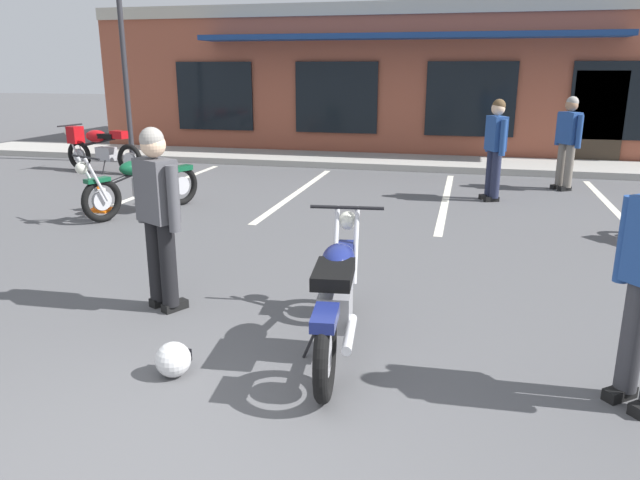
# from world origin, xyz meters

# --- Properties ---
(ground_plane) EXTENTS (80.00, 80.00, 0.00)m
(ground_plane) POSITION_xyz_m (0.00, 3.73, 0.00)
(ground_plane) COLOR #515154
(sidewalk_kerb) EXTENTS (22.00, 1.80, 0.14)m
(sidewalk_kerb) POSITION_xyz_m (0.00, 11.52, 0.07)
(sidewalk_kerb) COLOR #A8A59E
(sidewalk_kerb) RESTS_ON ground_plane
(brick_storefront_building) EXTENTS (15.98, 6.97, 3.64)m
(brick_storefront_building) POSITION_xyz_m (0.00, 15.50, 1.83)
(brick_storefront_building) COLOR brown
(brick_storefront_building) RESTS_ON ground_plane
(painted_stall_lines) EXTENTS (7.97, 4.80, 0.01)m
(painted_stall_lines) POSITION_xyz_m (-0.00, 7.92, 0.00)
(painted_stall_lines) COLOR silver
(painted_stall_lines) RESTS_ON ground_plane
(motorcycle_foreground_classic) EXTENTS (0.69, 2.11, 0.98)m
(motorcycle_foreground_classic) POSITION_xyz_m (0.71, 1.97, 0.46)
(motorcycle_foreground_classic) COLOR black
(motorcycle_foreground_classic) RESTS_ON ground_plane
(motorcycle_red_sportbike) EXTENTS (1.16, 1.97, 0.98)m
(motorcycle_red_sportbike) POSITION_xyz_m (-3.17, 5.82, 0.46)
(motorcycle_red_sportbike) COLOR black
(motorcycle_red_sportbike) RESTS_ON ground_plane
(motorcycle_silver_naked) EXTENTS (2.09, 0.79, 0.98)m
(motorcycle_silver_naked) POSITION_xyz_m (-6.02, 9.04, 0.53)
(motorcycle_silver_naked) COLOR black
(motorcycle_silver_naked) RESTS_ON ground_plane
(person_in_black_shirt) EXTENTS (0.43, 0.55, 1.68)m
(person_in_black_shirt) POSITION_xyz_m (3.35, 9.33, 0.95)
(person_in_black_shirt) COLOR black
(person_in_black_shirt) RESTS_ON ground_plane
(person_in_shorts_foreground) EXTENTS (0.38, 0.59, 1.68)m
(person_in_shorts_foreground) POSITION_xyz_m (2.06, 8.07, 0.95)
(person_in_shorts_foreground) COLOR black
(person_in_shorts_foreground) RESTS_ON ground_plane
(person_by_back_row) EXTENTS (0.57, 0.40, 1.68)m
(person_by_back_row) POSITION_xyz_m (-1.02, 2.42, 0.95)
(person_by_back_row) COLOR black
(person_by_back_row) RESTS_ON ground_plane
(helmet_on_pavement) EXTENTS (0.26, 0.26, 0.26)m
(helmet_on_pavement) POSITION_xyz_m (-0.35, 1.27, 0.13)
(helmet_on_pavement) COLOR silver
(helmet_on_pavement) RESTS_ON ground_plane
(traffic_cone) EXTENTS (0.34, 0.34, 0.53)m
(traffic_cone) POSITION_xyz_m (-3.91, 5.80, 0.26)
(traffic_cone) COLOR orange
(traffic_cone) RESTS_ON ground_plane
(parking_lot_lamp_post) EXTENTS (0.24, 0.76, 4.89)m
(parking_lot_lamp_post) POSITION_xyz_m (-6.08, 10.31, 3.18)
(parking_lot_lamp_post) COLOR #2D2D33
(parking_lot_lamp_post) RESTS_ON ground_plane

